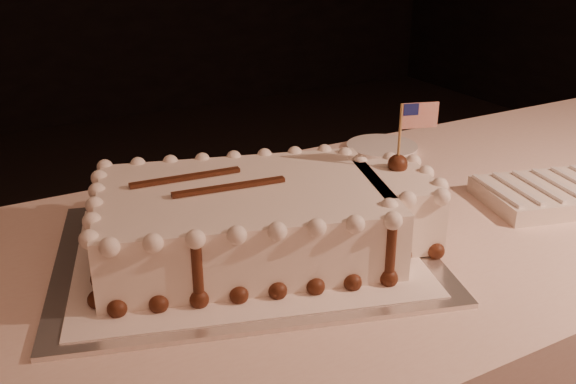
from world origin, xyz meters
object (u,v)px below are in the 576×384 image
side_plate (382,147)px  sheet_cake (264,217)px  cake_board (245,252)px  napkin_stack (547,194)px

side_plate → sheet_cake: bearing=-146.7°
cake_board → napkin_stack: (0.59, -0.10, 0.01)m
cake_board → napkin_stack: bearing=8.1°
sheet_cake → napkin_stack: (0.56, -0.09, -0.05)m
sheet_cake → cake_board: bearing=162.9°
napkin_stack → side_plate: bearing=103.3°
sheet_cake → side_plate: (0.47, 0.31, -0.06)m
napkin_stack → side_plate: napkin_stack is taller
cake_board → napkin_stack: napkin_stack is taller
cake_board → side_plate: (0.50, 0.30, 0.00)m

